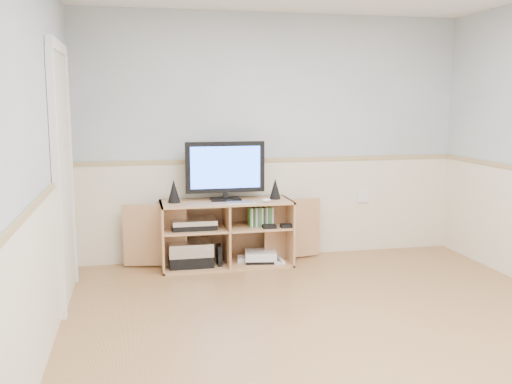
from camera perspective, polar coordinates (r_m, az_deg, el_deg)
room at (r=3.86m, az=8.43°, el=2.99°), size 4.04×4.54×2.54m
media_cabinet at (r=5.73m, az=-3.06°, el=-3.95°), size 2.01×0.48×0.65m
monitor at (r=5.61m, az=-3.10°, el=2.33°), size 0.78×0.18×0.58m
speaker_left at (r=5.55m, az=-8.22°, el=0.08°), size 0.12×0.12×0.22m
speaker_right at (r=5.71m, az=1.93°, el=0.34°), size 0.11×0.11×0.21m
keyboard at (r=5.49m, az=-1.53°, el=-1.05°), size 0.29×0.16×0.01m
mouse at (r=5.54m, az=1.06°, el=-0.83°), size 0.11×0.10×0.04m
av_components at (r=5.65m, az=-6.42°, el=-5.35°), size 0.51×0.32×0.47m
game_consoles at (r=5.78m, az=0.33°, el=-6.48°), size 0.46×0.31×0.11m
game_cases at (r=5.68m, az=0.46°, el=-2.46°), size 0.24×0.14×0.19m
wall_outlet at (r=6.28m, az=10.63°, el=-0.45°), size 0.12×0.03×0.12m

